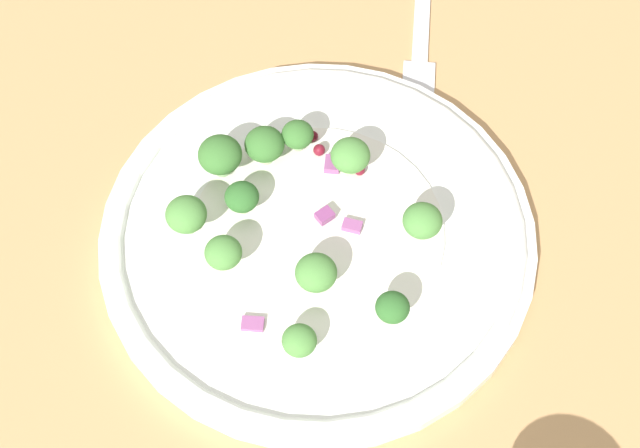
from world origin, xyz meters
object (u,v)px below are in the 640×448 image
(broccoli_floret_1, at_px, (392,308))
(broccoli_floret_2, at_px, (298,135))
(broccoli_floret_0, at_px, (186,215))
(plate, at_px, (320,238))
(fork, at_px, (422,18))

(broccoli_floret_1, height_order, broccoli_floret_2, same)
(broccoli_floret_0, height_order, broccoli_floret_1, broccoli_floret_0)
(broccoli_floret_1, bearing_deg, plate, -80.06)
(broccoli_floret_2, height_order, fork, broccoli_floret_2)
(broccoli_floret_0, distance_m, broccoli_floret_1, 0.14)
(plate, xyz_separation_m, broccoli_floret_0, (0.08, -0.04, 0.03))
(broccoli_floret_1, relative_size, fork, 0.13)
(broccoli_floret_0, height_order, broccoli_floret_2, broccoli_floret_0)
(broccoli_floret_1, xyz_separation_m, broccoli_floret_2, (-0.00, -0.14, -0.00))
(fork, bearing_deg, broccoli_floret_2, 29.66)
(broccoli_floret_2, relative_size, fork, 0.13)
(plate, height_order, broccoli_floret_1, broccoli_floret_1)
(broccoli_floret_0, xyz_separation_m, broccoli_floret_1, (-0.09, 0.11, -0.00))
(broccoli_floret_0, bearing_deg, broccoli_floret_2, -161.77)
(broccoli_floret_2, bearing_deg, fork, -150.34)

